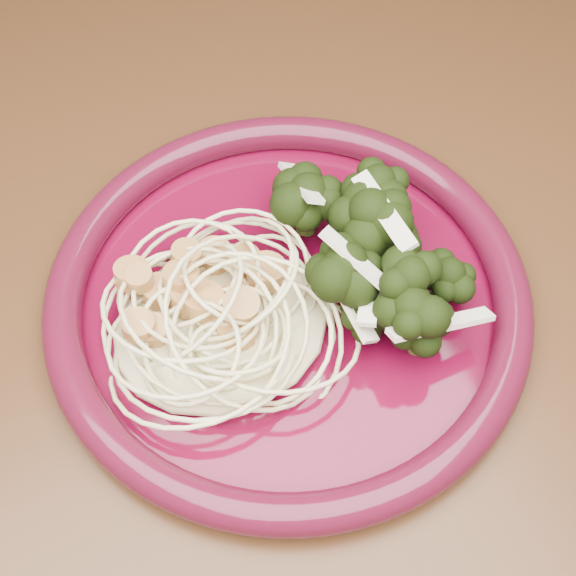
{
  "coord_description": "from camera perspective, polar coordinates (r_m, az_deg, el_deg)",
  "views": [
    {
      "loc": [
        -0.13,
        -0.28,
        1.17
      ],
      "look_at": [
        -0.02,
        -0.04,
        0.77
      ],
      "focal_mm": 50.0,
      "sensor_mm": 36.0,
      "label": 1
    }
  ],
  "objects": [
    {
      "name": "onion_garnish",
      "position": [
        0.46,
        6.02,
        5.88
      ],
      "size": [
        0.07,
        0.1,
        0.06
      ],
      "primitive_type": null,
      "rotation": [
        0.0,
        0.0,
        0.09
      ],
      "color": "#EEE5C8",
      "rests_on": "broccoli_pile"
    },
    {
      "name": "scallop_cluster",
      "position": [
        0.44,
        -5.17,
        0.03
      ],
      "size": [
        0.13,
        0.13,
        0.04
      ],
      "primitive_type": null,
      "rotation": [
        0.0,
        0.0,
        0.09
      ],
      "color": "tan",
      "rests_on": "spaghetti_pile"
    },
    {
      "name": "dinner_plate",
      "position": [
        0.48,
        0.0,
        -0.61
      ],
      "size": [
        0.32,
        0.32,
        0.02
      ],
      "rotation": [
        0.0,
        0.0,
        0.09
      ],
      "color": "#4E051B",
      "rests_on": "dining_table"
    },
    {
      "name": "broccoli_pile",
      "position": [
        0.49,
        5.69,
        3.51
      ],
      "size": [
        0.1,
        0.15,
        0.05
      ],
      "primitive_type": "ellipsoid",
      "rotation": [
        0.0,
        0.0,
        0.09
      ],
      "color": "black",
      "rests_on": "dinner_plate"
    },
    {
      "name": "spaghetti_pile",
      "position": [
        0.47,
        -4.86,
        -2.29
      ],
      "size": [
        0.14,
        0.12,
        0.03
      ],
      "primitive_type": "ellipsoid",
      "rotation": [
        0.0,
        0.0,
        0.09
      ],
      "color": "beige",
      "rests_on": "dinner_plate"
    },
    {
      "name": "dining_table",
      "position": [
        0.6,
        0.06,
        -2.71
      ],
      "size": [
        1.2,
        0.8,
        0.75
      ],
      "color": "#472814",
      "rests_on": "ground"
    }
  ]
}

